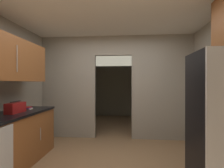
{
  "coord_description": "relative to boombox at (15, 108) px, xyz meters",
  "views": [
    {
      "loc": [
        0.34,
        -2.73,
        1.37
      ],
      "look_at": [
        -0.02,
        1.03,
        1.36
      ],
      "focal_mm": 28.7,
      "sensor_mm": 36.0,
      "label": 1
    }
  ],
  "objects": [
    {
      "name": "kitchen_overhead_slab",
      "position": [
        1.53,
        0.47,
        1.62
      ],
      "size": [
        4.17,
        7.51,
        0.06
      ],
      "primitive_type": "cube",
      "color": "silver"
    },
    {
      "name": "kitchen_partition",
      "position": [
        1.54,
        1.69,
        0.37
      ],
      "size": [
        3.77,
        0.12,
        2.55
      ],
      "color": "#9E998C",
      "rests_on": "ground"
    },
    {
      "name": "adjoining_room_shell",
      "position": [
        1.53,
        3.82,
        0.31
      ],
      "size": [
        3.77,
        3.14,
        2.55
      ],
      "color": "gray",
      "rests_on": "ground"
    },
    {
      "name": "lower_cabinet_run",
      "position": [
        -0.03,
        -0.19,
        -0.52
      ],
      "size": [
        0.66,
        2.11,
        0.88
      ],
      "color": "brown",
      "rests_on": "ground"
    },
    {
      "name": "upper_cabinet_counterside",
      "position": [
        -0.03,
        -0.19,
        0.79
      ],
      "size": [
        0.36,
        1.9,
        0.69
      ],
      "color": "brown"
    },
    {
      "name": "boombox",
      "position": [
        0.0,
        0.0,
        0.0
      ],
      "size": [
        0.16,
        0.37,
        0.2
      ],
      "color": "maroon",
      "rests_on": "lower_cabinet_run"
    },
    {
      "name": "book_stack",
      "position": [
        -0.01,
        0.4,
        -0.06
      ],
      "size": [
        0.14,
        0.17,
        0.05
      ],
      "color": "beige",
      "rests_on": "lower_cabinet_run"
    }
  ]
}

